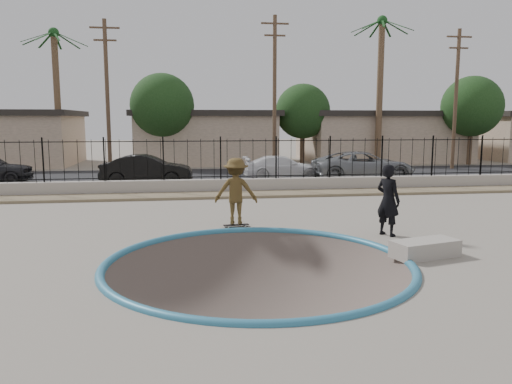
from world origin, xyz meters
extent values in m
cube|color=gray|center=(0.00, 12.00, -1.10)|extent=(120.00, 120.00, 2.20)
torus|color=teal|center=(0.00, -1.00, 0.00)|extent=(7.04, 7.04, 0.20)
cube|color=#8B7D5B|center=(0.00, 9.20, 0.06)|extent=(42.00, 1.60, 0.11)
cube|color=#A1998E|center=(0.00, 10.30, 0.30)|extent=(42.00, 0.45, 0.60)
cube|color=black|center=(0.00, 10.30, 0.72)|extent=(40.00, 0.04, 0.03)
cube|color=black|center=(0.00, 10.30, 2.30)|extent=(40.00, 0.04, 0.04)
cube|color=black|center=(0.00, 17.00, 0.02)|extent=(90.00, 8.00, 0.04)
cube|color=tan|center=(0.00, 26.50, 1.75)|extent=(10.00, 8.00, 3.50)
cube|color=#292521|center=(0.00, 26.50, 3.70)|extent=(10.60, 8.60, 0.40)
cube|color=tan|center=(14.00, 26.50, 1.75)|extent=(12.00, 8.00, 3.50)
cube|color=#292521|center=(14.00, 26.50, 3.70)|extent=(12.60, 8.60, 0.40)
cylinder|color=brown|center=(-10.00, 24.00, 4.50)|extent=(0.44, 0.44, 9.00)
sphere|color=#18471A|center=(-10.00, 24.00, 8.95)|extent=(0.70, 0.70, 0.70)
cylinder|color=brown|center=(12.00, 22.00, 5.00)|extent=(0.44, 0.44, 10.00)
sphere|color=#18471A|center=(12.00, 22.00, 9.95)|extent=(0.70, 0.70, 0.70)
cylinder|color=#473323|center=(-6.00, 19.00, 4.50)|extent=(0.24, 0.24, 9.00)
cube|color=#473323|center=(-6.00, 19.00, 8.50)|extent=(1.70, 0.10, 0.10)
cube|color=#473323|center=(-6.00, 19.00, 7.80)|extent=(1.30, 0.10, 0.10)
cylinder|color=#473323|center=(4.00, 19.00, 4.75)|extent=(0.24, 0.24, 9.50)
cube|color=#473323|center=(4.00, 19.00, 9.00)|extent=(1.70, 0.10, 0.10)
cube|color=#473323|center=(4.00, 19.00, 8.30)|extent=(1.30, 0.10, 0.10)
cylinder|color=#473323|center=(16.00, 19.00, 4.50)|extent=(0.24, 0.24, 9.00)
cube|color=#473323|center=(16.00, 19.00, 8.50)|extent=(1.70, 0.10, 0.10)
cube|color=#473323|center=(16.00, 19.00, 7.80)|extent=(1.30, 0.10, 0.10)
cylinder|color=#473323|center=(-3.00, 23.00, 1.50)|extent=(0.34, 0.34, 3.00)
sphere|color=#143311|center=(-3.00, 23.00, 4.20)|extent=(4.32, 4.32, 4.32)
cylinder|color=#473323|center=(7.00, 24.00, 1.38)|extent=(0.34, 0.34, 2.75)
sphere|color=#143311|center=(7.00, 24.00, 3.85)|extent=(3.96, 3.96, 3.96)
cylinder|color=#473323|center=(19.00, 22.00, 1.50)|extent=(0.34, 0.34, 3.00)
sphere|color=#143311|center=(19.00, 22.00, 4.20)|extent=(4.32, 4.32, 4.32)
imported|color=brown|center=(-0.08, 3.00, 1.00)|extent=(1.40, 0.95, 2.00)
cube|color=black|center=(-0.08, 3.00, 0.06)|extent=(0.80, 0.30, 0.02)
cylinder|color=silver|center=(-0.33, 2.89, 0.03)|extent=(0.05, 0.04, 0.05)
cylinder|color=silver|center=(-0.35, 3.04, 0.03)|extent=(0.05, 0.04, 0.05)
cylinder|color=silver|center=(0.19, 2.96, 0.03)|extent=(0.05, 0.04, 0.05)
cylinder|color=silver|center=(0.17, 3.11, 0.03)|extent=(0.05, 0.04, 0.05)
imported|color=black|center=(4.00, 1.26, 1.00)|extent=(0.79, 0.88, 2.01)
cube|color=#9F988D|center=(4.00, -0.98, 0.20)|extent=(1.72, 1.08, 0.40)
imported|color=black|center=(-3.45, 13.40, 0.77)|extent=(4.55, 1.85, 1.47)
imported|color=white|center=(3.73, 15.00, 0.65)|extent=(4.29, 1.81, 1.24)
imported|color=gray|center=(7.94, 13.86, 0.79)|extent=(5.48, 2.56, 1.52)
camera|label=1|loc=(-1.61, -11.77, 3.21)|focal=35.00mm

